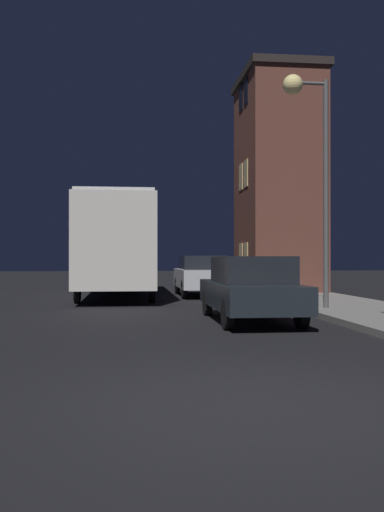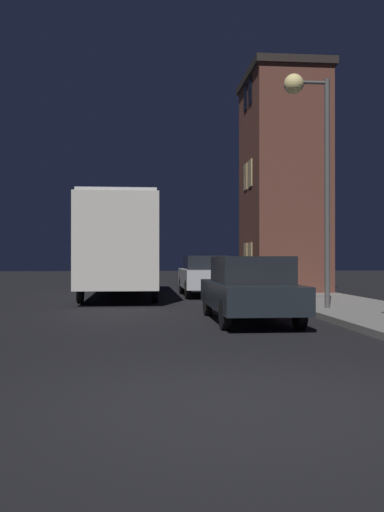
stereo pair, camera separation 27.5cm
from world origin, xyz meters
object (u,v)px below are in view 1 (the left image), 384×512
object	(u,v)px
streetlamp	(308,132)
bus	(117,240)
car_near_lane	(250,288)
car_mid_lane	(201,275)

from	to	relation	value
streetlamp	bus	size ratio (longest dim) A/B	0.62
streetlamp	car_near_lane	size ratio (longest dim) A/B	1.35
bus	car_near_lane	size ratio (longest dim) A/B	2.19
car_near_lane	car_mid_lane	distance (m)	8.85
streetlamp	bus	distance (m)	9.30
bus	car_near_lane	xyz separation A→B (m)	(3.21, -9.07, -1.36)
bus	car_mid_lane	world-z (taller)	bus
car_mid_lane	car_near_lane	bearing A→B (deg)	-89.93
streetlamp	bus	world-z (taller)	streetlamp
car_mid_lane	streetlamp	bearing A→B (deg)	-74.58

